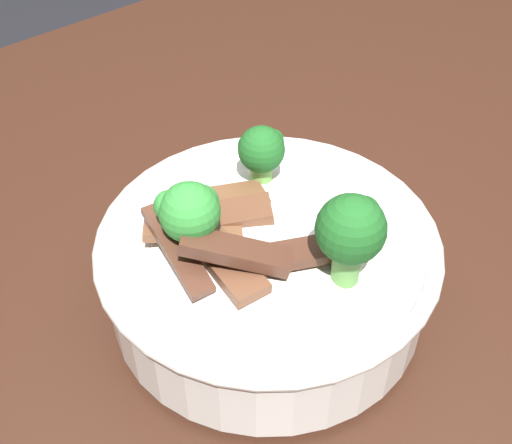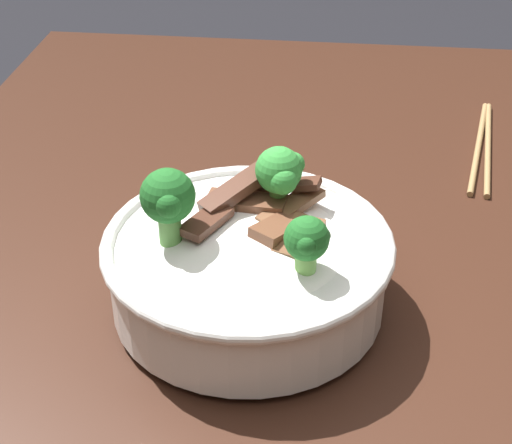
{
  "view_description": "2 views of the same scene",
  "coord_description": "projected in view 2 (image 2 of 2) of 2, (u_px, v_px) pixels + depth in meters",
  "views": [
    {
      "loc": [
        -0.34,
        -0.31,
        1.21
      ],
      "look_at": [
        -0.12,
        -0.04,
        0.89
      ],
      "focal_mm": 45.72,
      "sensor_mm": 36.0,
      "label": 1
    },
    {
      "loc": [
        0.4,
        -0.0,
        1.26
      ],
      "look_at": [
        -0.15,
        -0.06,
        0.89
      ],
      "focal_mm": 55.09,
      "sensor_mm": 36.0,
      "label": 2
    }
  ],
  "objects": [
    {
      "name": "rice_bowl",
      "position": [
        249.0,
        261.0,
        0.66
      ],
      "size": [
        0.25,
        0.25,
        0.14
      ],
      "color": "white",
      "rests_on": "dining_table"
    },
    {
      "name": "chopsticks_pair",
      "position": [
        484.0,
        146.0,
        0.93
      ],
      "size": [
        0.23,
        0.06,
        0.01
      ],
      "color": "#9E7A4C",
      "rests_on": "dining_table"
    }
  ]
}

